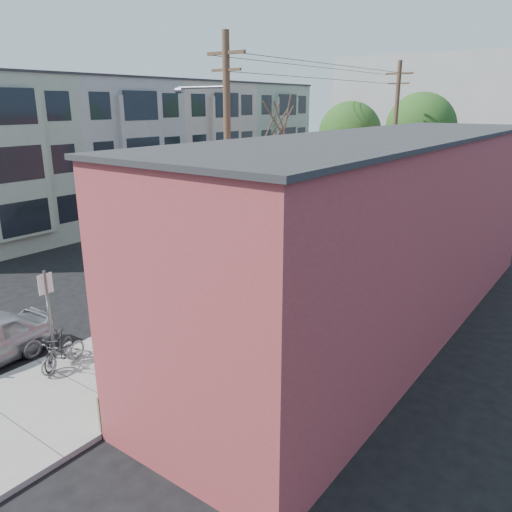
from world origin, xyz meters
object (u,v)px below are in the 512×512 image
Objects in this scene: car_3 at (317,219)px; car_4 at (358,208)px; patio_chair_b at (137,385)px; car_2 at (257,243)px; patron_grey at (199,324)px; patron_green at (153,367)px; utility_pole_near at (226,159)px; car_1 at (169,267)px; sign_post at (48,307)px; parking_meter_near at (135,299)px; parking_meter_far at (272,246)px; tree_bare at (275,204)px; parked_bike_b at (63,353)px; tree_leafy_far at (420,128)px; patio_chair_a at (175,365)px; bus at (354,178)px; cyclist at (177,312)px; tree_leafy_mid at (350,134)px; parked_bike_a at (58,349)px.

car_4 is at bearing 93.78° from car_3.
car_2 is (-5.30, 12.35, 0.17)m from patio_chair_b.
patron_green is (0.78, -2.59, -0.04)m from patron_grey.
patron_grey is 0.26× the size of car_3.
utility_pole_near is at bearing 107.81° from patio_chair_b.
car_1 is 5.59m from car_2.
car_2 is 6.16m from car_3.
parking_meter_near is (-0.10, 3.27, -0.85)m from sign_post.
sign_post is at bearing -89.51° from parking_meter_far.
tree_bare is at bearing 85.94° from parking_meter_near.
parked_bike_b is at bearing -78.38° from car_3.
car_1 is at bearing 124.24° from patio_chair_b.
tree_bare is 18.52m from tree_leafy_far.
utility_pole_near is at bearing 81.72° from parked_bike_b.
patio_chair_a is 30.67m from bus.
utility_pole_near reaches higher than parking_meter_far.
tree_bare is at bearing -70.61° from bus.
cyclist is (-1.72, 1.81, 0.51)m from patio_chair_a.
tree_bare is 0.52× the size of bus.
tree_leafy_far is 12.09m from car_3.
tree_leafy_far reaches higher than tree_bare.
cyclist reaches higher than car_2.
bus is (-8.14, 27.52, 0.70)m from patron_grey.
tree_bare is 20.48m from bus.
tree_bare reaches higher than patron_green.
car_1 reaches higher than car_4.
car_4 is (0.08, 5.49, -0.21)m from car_3.
patron_grey is 0.13× the size of bus.
tree_leafy_far reaches higher than tree_leafy_mid.
tree_leafy_mid is 4.54× the size of parked_bike_a.
bus reaches higher than patron_grey.
parking_meter_near is 0.20× the size of car_3.
bus is (-7.19, 27.52, 0.54)m from cyclist.
patron_green reaches higher than patio_chair_a.
patio_chair_a is 0.56× the size of patron_grey.
cyclist is at bearing 32.86° from parked_bike_a.
patio_chair_a is at bearing -67.91° from car_3.
parked_bike_b is (-1.40, -3.26, -0.51)m from cyclist.
utility_pole_near is (0.04, 8.19, 3.58)m from sign_post.
car_4 is (-5.30, 24.01, 0.05)m from patio_chair_b.
patron_grey is at bearing -82.63° from car_4.
car_1 is at bearing -96.53° from tree_leafy_far.
car_4 is at bearing -69.93° from cyclist.
car_3 is (-1.53, 6.90, -0.13)m from parking_meter_far.
sign_post is 4.21m from patio_chair_a.
car_1 is at bearing -104.77° from patron_grey.
parked_bike_b is 24.24m from car_4.
utility_pole_near is 11.43m from car_3.
car_1 is (-4.20, 3.67, -0.30)m from cyclist.
tree_leafy_far reaches higher than parking_meter_far.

